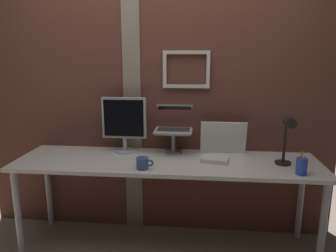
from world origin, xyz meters
TOP-DOWN VIEW (x-y plane):
  - ground_plane at (0.00, 0.00)m, footprint 6.00×6.00m
  - brick_wall_back at (-0.00, 0.35)m, footprint 3.05×0.16m
  - desk at (0.13, -0.01)m, footprint 2.35×0.62m
  - monitor at (-0.24, 0.17)m, footprint 0.37×0.18m
  - laptop_stand at (0.17, 0.17)m, footprint 0.28×0.22m
  - laptop at (0.17, 0.24)m, footprint 0.31×0.28m
  - whiteboard_panel at (0.58, 0.21)m, footprint 0.37×0.08m
  - desk_lamp at (1.01, -0.07)m, footprint 0.12×0.20m
  - pen_cup at (1.08, -0.22)m, footprint 0.07×0.07m
  - coffee_mug at (-0.02, -0.22)m, footprint 0.12×0.09m
  - paper_clutter_stack at (0.50, -0.01)m, footprint 0.22×0.18m

SIDE VIEW (x-z plane):
  - ground_plane at x=0.00m, z-range 0.00..0.00m
  - desk at x=0.13m, z-range 0.31..1.06m
  - paper_clutter_stack at x=0.50m, z-range 0.75..0.78m
  - coffee_mug at x=-0.02m, z-range 0.75..0.83m
  - pen_cup at x=1.08m, z-range 0.73..0.89m
  - laptop_stand at x=0.17m, z-range 0.78..0.97m
  - whiteboard_panel at x=0.58m, z-range 0.75..1.02m
  - desk_lamp at x=1.01m, z-range 0.80..1.17m
  - laptop at x=0.17m, z-range 0.88..1.09m
  - monitor at x=-0.24m, z-range 0.78..1.25m
  - brick_wall_back at x=0.00m, z-range 0.00..2.40m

